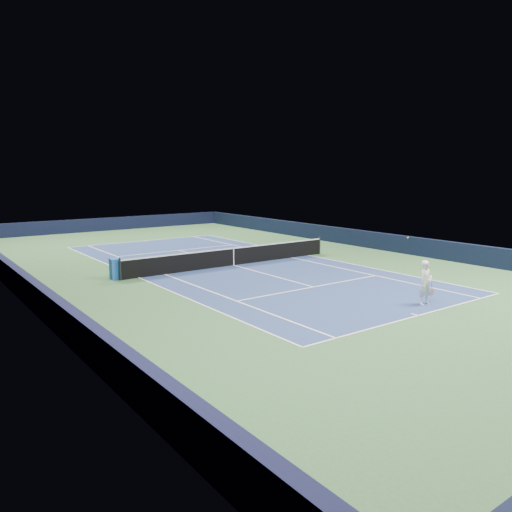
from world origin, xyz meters
TOP-DOWN VIEW (x-y plane):
  - ground at (0.00, 0.00)m, footprint 40.00×40.00m
  - wall_far at (0.00, 19.82)m, footprint 22.00×0.35m
  - wall_right at (10.82, 0.00)m, footprint 0.35×40.00m
  - wall_left at (-10.82, 0.00)m, footprint 0.35×40.00m
  - court_surface at (0.00, 0.00)m, footprint 10.97×23.77m
  - baseline_far at (0.00, 11.88)m, footprint 10.97×0.08m
  - baseline_near at (0.00, -11.88)m, footprint 10.97×0.08m
  - sideline_doubles_right at (5.49, 0.00)m, footprint 0.08×23.77m
  - sideline_doubles_left at (-5.49, 0.00)m, footprint 0.08×23.77m
  - sideline_singles_right at (4.12, 0.00)m, footprint 0.08×23.77m
  - sideline_singles_left at (-4.12, 0.00)m, footprint 0.08×23.77m
  - service_line_far at (0.00, 6.40)m, footprint 8.23×0.08m
  - service_line_near at (0.00, -6.40)m, footprint 8.23×0.08m
  - center_service_line at (0.00, 0.00)m, footprint 0.08×12.80m
  - center_mark_far at (0.00, 11.73)m, footprint 0.08×0.30m
  - center_mark_near at (0.00, -11.73)m, footprint 0.08×0.30m
  - tennis_net at (0.00, 0.00)m, footprint 12.90×0.10m
  - sponsor_cube at (-6.40, 0.39)m, footprint 0.65×0.60m
  - tennis_player at (1.47, -11.09)m, footprint 0.79×1.24m

SIDE VIEW (x-z plane):
  - ground at x=0.00m, z-range 0.00..0.00m
  - court_surface at x=0.00m, z-range 0.00..0.01m
  - baseline_far at x=0.00m, z-range 0.01..0.01m
  - baseline_near at x=0.00m, z-range 0.01..0.01m
  - sideline_doubles_right at x=5.49m, z-range 0.01..0.01m
  - sideline_doubles_left at x=-5.49m, z-range 0.01..0.01m
  - sideline_singles_right at x=4.12m, z-range 0.01..0.01m
  - sideline_singles_left at x=-4.12m, z-range 0.01..0.01m
  - service_line_far at x=0.00m, z-range 0.01..0.01m
  - service_line_near at x=0.00m, z-range 0.01..0.01m
  - center_service_line at x=0.00m, z-range 0.01..0.01m
  - center_mark_far at x=0.00m, z-range 0.01..0.01m
  - center_mark_near at x=0.00m, z-range 0.01..0.01m
  - sponsor_cube at x=-6.40m, z-range 0.00..0.99m
  - tennis_net at x=0.00m, z-range -0.03..1.04m
  - wall_far at x=0.00m, z-range 0.00..1.10m
  - wall_right at x=10.82m, z-range 0.00..1.10m
  - wall_left at x=-10.82m, z-range 0.00..1.10m
  - tennis_player at x=1.47m, z-range -0.40..2.12m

